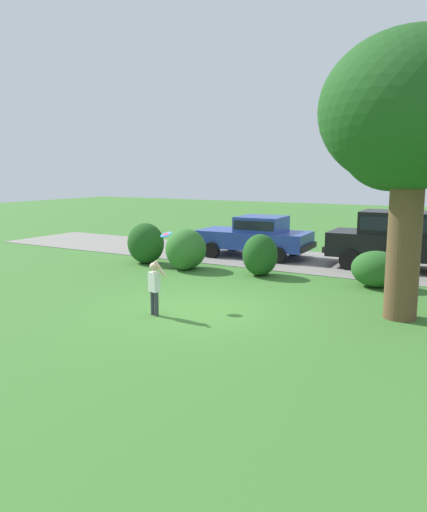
{
  "coord_description": "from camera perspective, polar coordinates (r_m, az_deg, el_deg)",
  "views": [
    {
      "loc": [
        5.99,
        -9.79,
        3.2
      ],
      "look_at": [
        -0.36,
        1.01,
        1.1
      ],
      "focal_mm": 35.34,
      "sensor_mm": 36.0,
      "label": 1
    }
  ],
  "objects": [
    {
      "name": "oak_tree_large",
      "position": [
        11.76,
        21.84,
        13.96
      ],
      "size": [
        4.08,
        4.09,
        6.11
      ],
      "color": "brown",
      "rests_on": "ground"
    },
    {
      "name": "shrub_near_tree",
      "position": [
        17.87,
        -7.69,
        1.44
      ],
      "size": [
        1.38,
        1.11,
        1.43
      ],
      "color": "#1E511C",
      "rests_on": "ground"
    },
    {
      "name": "shrub_centre_right",
      "position": [
        14.8,
        18.02,
        -1.42
      ],
      "size": [
        1.43,
        1.18,
        1.03
      ],
      "color": "#286023",
      "rests_on": "ground"
    },
    {
      "name": "driveway_strip",
      "position": [
        18.38,
        10.98,
        -0.65
      ],
      "size": [
        28.0,
        4.4,
        0.02
      ],
      "primitive_type": "cube",
      "color": "gray",
      "rests_on": "ground"
    },
    {
      "name": "parked_suv",
      "position": [
        17.67,
        20.35,
        2.02
      ],
      "size": [
        4.78,
        2.26,
        1.92
      ],
      "color": "black",
      "rests_on": "ground"
    },
    {
      "name": "shrub_centre",
      "position": [
        15.7,
        5.3,
        0.12
      ],
      "size": [
        1.09,
        1.14,
        1.3
      ],
      "color": "#1E511C",
      "rests_on": "ground"
    },
    {
      "name": "parked_sedan",
      "position": [
        19.06,
        4.83,
        2.39
      ],
      "size": [
        4.51,
        2.31,
        1.56
      ],
      "color": "#28429E",
      "rests_on": "ground"
    },
    {
      "name": "child_thrower",
      "position": [
        11.35,
        -6.72,
        -3.19
      ],
      "size": [
        0.48,
        0.23,
        1.29
      ],
      "color": "#383842",
      "rests_on": "ground"
    },
    {
      "name": "shrub_centre_left",
      "position": [
        16.66,
        -3.18,
        0.62
      ],
      "size": [
        1.32,
        1.45,
        1.34
      ],
      "color": "#33702B",
      "rests_on": "ground"
    },
    {
      "name": "frisbee",
      "position": [
        12.19,
        -5.39,
        2.43
      ],
      "size": [
        0.29,
        0.27,
        0.16
      ],
      "color": "#337FDB"
    },
    {
      "name": "ground_plane",
      "position": [
        11.92,
        -0.96,
        -6.07
      ],
      "size": [
        80.0,
        80.0,
        0.0
      ],
      "primitive_type": "plane",
      "color": "#3D752D"
    }
  ]
}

